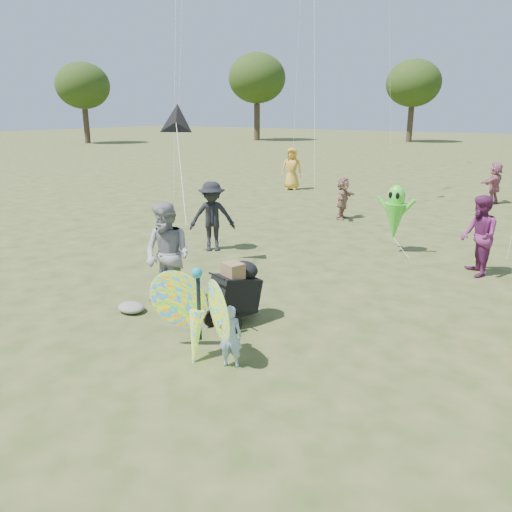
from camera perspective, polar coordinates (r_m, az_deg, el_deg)
The scene contains 13 objects.
ground at distance 7.80m, azimuth -5.13°, elevation -10.61°, with size 160.00×160.00×0.00m, color #51592B.
child_girl at distance 7.12m, azimuth -2.95°, elevation -9.14°, with size 0.34×0.22×0.93m, color #92B8CF.
adult_man at distance 9.24m, azimuth -10.07°, elevation 0.05°, with size 0.95×0.74×1.95m, color gray.
grey_bag at distance 9.37m, azimuth -14.08°, elevation -5.73°, with size 0.52×0.43×0.17m, color gray.
crowd_b at distance 12.86m, azimuth -5.03°, elevation 4.51°, with size 1.16×0.67×1.80m, color black.
crowd_d at distance 16.96m, azimuth 9.90°, elevation 6.56°, with size 1.31×0.42×1.41m, color #A07662.
crowd_e at distance 11.90m, azimuth 24.11°, elevation 2.11°, with size 0.87×0.67×1.78m, color #6D245A.
crowd_g at distance 23.05m, azimuth 4.10°, elevation 9.92°, with size 0.93×0.60×1.89m, color gold.
crowd_j at distance 21.52m, azimuth 25.59°, elevation 7.52°, with size 1.49×0.47×1.61m, color #AB6178.
jogging_stroller at distance 8.49m, azimuth -2.23°, elevation -3.73°, with size 0.70×1.12×1.09m.
butterfly_kite at distance 7.35m, azimuth -6.76°, elevation -6.75°, with size 1.74×0.75×1.58m.
delta_kite_rig at distance 11.24m, azimuth -9.11°, elevation 14.75°, with size 2.31×2.14×2.11m.
alien_kite at distance 13.10m, azimuth 15.58°, elevation 4.51°, with size 1.12×0.69×1.74m.
Camera 1 is at (4.49, -5.31, 3.54)m, focal length 35.00 mm.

